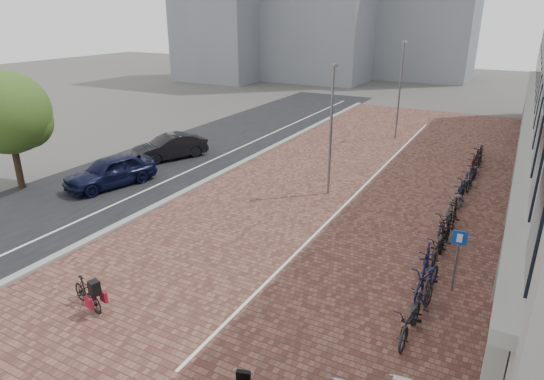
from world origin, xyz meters
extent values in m
plane|color=#474442|center=(0.00, 0.00, 0.00)|extent=(140.00, 140.00, 0.00)
cube|color=brown|center=(2.00, 12.00, 0.01)|extent=(14.50, 42.00, 0.04)
cube|color=black|center=(-9.00, 12.00, 0.01)|extent=(8.00, 50.00, 0.03)
cube|color=gray|center=(-5.10, 12.00, 0.07)|extent=(0.35, 42.00, 0.14)
cube|color=white|center=(-7.00, 12.00, 0.02)|extent=(0.12, 44.00, 0.00)
cube|color=white|center=(2.20, 12.00, 0.04)|extent=(0.10, 30.00, 0.00)
cube|color=black|center=(9.60, 16.00, 1.70)|extent=(0.15, 38.00, 3.20)
cube|color=gray|center=(9.40, 16.00, 3.45)|extent=(1.60, 38.00, 0.30)
cube|color=gray|center=(8.80, 4.00, 1.70)|extent=(0.35, 0.35, 3.40)
cube|color=gray|center=(8.80, 10.00, 1.70)|extent=(0.35, 0.35, 3.40)
cube|color=gray|center=(8.80, 16.00, 1.70)|extent=(0.35, 0.35, 3.40)
cube|color=gray|center=(8.80, 22.00, 1.70)|extent=(0.35, 0.35, 3.40)
cube|color=gray|center=(8.80, 28.00, 1.70)|extent=(0.35, 0.35, 3.40)
cube|color=gray|center=(8.80, 34.00, 1.70)|extent=(0.35, 0.35, 3.40)
imported|color=black|center=(-8.94, 5.75, 0.77)|extent=(2.93, 4.83, 1.54)
imported|color=black|center=(-9.37, 10.76, 0.72)|extent=(3.20, 4.59, 1.43)
imported|color=black|center=(-1.78, -2.08, 0.47)|extent=(1.62, 0.83, 0.94)
cube|color=black|center=(-1.78, -2.08, 0.89)|extent=(0.34, 0.33, 0.42)
cube|color=maroon|center=(-2.00, -2.08, 0.52)|extent=(0.34, 0.18, 0.33)
cube|color=maroon|center=(-1.56, -2.08, 0.52)|extent=(0.34, 0.18, 0.33)
cylinder|color=slate|center=(7.50, 3.80, 0.96)|extent=(0.07, 0.07, 1.92)
cube|color=#0C3D9D|center=(7.50, 3.77, 1.88)|extent=(0.44, 0.08, 0.44)
cylinder|color=gray|center=(0.99, 9.83, 2.98)|extent=(0.12, 0.12, 5.97)
cylinder|color=slate|center=(1.15, 21.76, 3.18)|extent=(0.12, 0.12, 6.37)
cylinder|color=#382619|center=(-12.70, 3.47, 1.25)|extent=(0.32, 0.32, 2.50)
sphere|color=#36551D|center=(-12.70, 3.47, 3.75)|extent=(3.93, 3.93, 3.93)
sphere|color=#36551D|center=(-12.25, 4.00, 3.21)|extent=(2.50, 2.50, 2.50)
imported|color=black|center=(6.84, 1.00, 0.52)|extent=(0.76, 2.00, 1.04)
imported|color=black|center=(6.90, 2.15, 0.53)|extent=(0.76, 1.80, 1.05)
imported|color=#131535|center=(6.82, 3.30, 0.52)|extent=(0.97, 2.05, 1.04)
imported|color=#16193E|center=(6.56, 4.45, 0.53)|extent=(0.61, 1.78, 1.05)
imported|color=black|center=(6.75, 5.60, 0.52)|extent=(0.71, 1.98, 1.04)
imported|color=black|center=(6.80, 6.75, 0.53)|extent=(0.54, 1.76, 1.05)
imported|color=black|center=(6.64, 7.90, 0.52)|extent=(0.85, 2.02, 1.04)
imported|color=black|center=(6.79, 9.05, 0.53)|extent=(0.65, 1.78, 1.05)
imported|color=#5B5854|center=(6.66, 10.20, 0.52)|extent=(1.00, 2.06, 1.04)
imported|color=#131734|center=(6.66, 11.35, 0.53)|extent=(0.55, 1.76, 1.05)
imported|color=black|center=(6.79, 12.50, 0.52)|extent=(0.87, 2.03, 1.04)
imported|color=#16213E|center=(6.77, 13.65, 0.53)|extent=(0.80, 1.81, 1.05)
imported|color=black|center=(6.92, 14.80, 0.52)|extent=(0.74, 1.99, 1.04)
imported|color=#4D141C|center=(6.69, 15.95, 0.53)|extent=(0.51, 1.75, 1.05)
imported|color=black|center=(6.87, 17.10, 0.52)|extent=(0.84, 2.02, 1.04)
imported|color=black|center=(6.78, 18.25, 0.53)|extent=(0.71, 1.80, 1.05)
imported|color=#605E58|center=(6.77, 19.40, 0.52)|extent=(0.75, 1.99, 1.04)
camera|label=1|loc=(8.46, -9.79, 8.12)|focal=30.88mm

